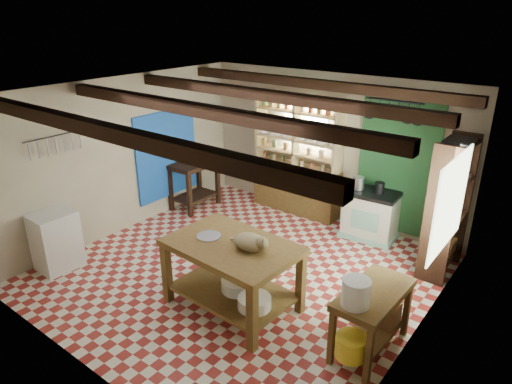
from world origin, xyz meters
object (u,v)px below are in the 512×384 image
Objects in this scene: work_table at (232,275)px; white_cabinet at (56,241)px; stove at (370,215)px; cat at (250,242)px; prep_table at (194,185)px; right_counter at (371,320)px.

white_cabinet is (-2.66, -0.84, -0.02)m from work_table.
stove is 2.00× the size of cat.
stove is 4.92m from white_cabinet.
prep_table is at bearing 138.73° from cat.
prep_table is 4.69m from right_counter.
prep_table reaches higher than stove.
cat is (-1.49, -0.28, 0.62)m from right_counter.
prep_table is at bearing -169.48° from stove.
right_counter is at bearing 13.31° from work_table.
cat reaches higher than prep_table.
stove reaches higher than right_counter.
cat is at bearing 18.05° from white_cabinet.
work_table is 1.91× the size of stove.
work_table is 1.77m from right_counter.
white_cabinet is at bearing -91.03° from prep_table.
stove is 0.79× the size of right_counter.
white_cabinet is at bearing -135.67° from stove.
work_table is 2.91m from stove.
stove is at bearing 76.17° from cat.
work_table reaches higher than right_counter.
cat reaches higher than work_table.
right_counter is (4.40, 1.16, -0.05)m from white_cabinet.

